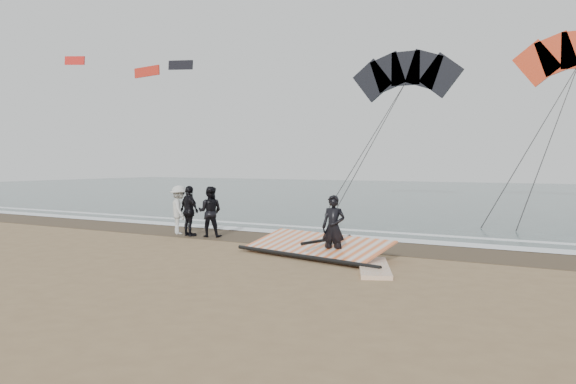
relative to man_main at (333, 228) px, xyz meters
name	(u,v)px	position (x,y,z in m)	size (l,w,h in m)	color
ground	(260,267)	(-1.06, -1.76, -0.82)	(120.00, 120.00, 0.00)	#8C704C
sea	(499,195)	(-1.06, 31.24, -0.81)	(120.00, 54.00, 0.02)	#233838
wet_sand	(340,243)	(-1.06, 2.74, -0.81)	(120.00, 2.80, 0.01)	#4C3D2B
foam_near	(358,237)	(-1.06, 4.14, -0.79)	(120.00, 0.90, 0.01)	white
foam_far	(377,232)	(-1.06, 5.84, -0.79)	(120.00, 0.45, 0.01)	white
man_main	(333,228)	(0.00, 0.00, 0.00)	(0.60, 0.39, 1.64)	black
board_white	(374,268)	(1.34, -0.68, -0.77)	(0.66, 2.37, 0.09)	white
board_cream	(281,243)	(-2.51, 1.68, -0.77)	(0.58, 2.18, 0.09)	white
trio_cluster	(191,211)	(-6.13, 1.95, 0.02)	(2.50, 1.23, 1.68)	black
sail_rig	(317,248)	(-0.70, 0.46, -0.62)	(4.51, 2.56, 0.51)	black
kite_dark	(406,78)	(-4.63, 19.92, 6.64)	(7.53, 4.95, 12.04)	black
distant_kites	(132,65)	(-35.12, 28.24, 11.20)	(15.84, 4.12, 3.50)	red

